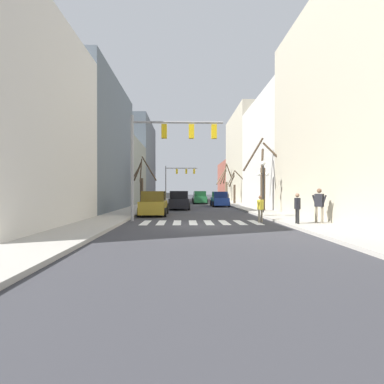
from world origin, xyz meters
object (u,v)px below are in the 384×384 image
(car_driving_away_lane, at_px, (154,204))
(pedestrian_on_right_sidewalk, at_px, (260,206))
(car_parked_left_mid, at_px, (168,199))
(street_tree_left_near, at_px, (226,183))
(street_tree_right_mid, at_px, (263,180))
(pedestrian_crossing_street, at_px, (297,206))
(street_tree_right_far, at_px, (142,184))
(car_parked_right_near, at_px, (200,198))
(traffic_signal_far, at_px, (177,175))
(car_parked_left_near, at_px, (179,201))
(pedestrian_waiting_at_curb, at_px, (319,203))
(traffic_signal_near, at_px, (166,144))
(car_parked_left_far, at_px, (220,199))
(street_lamp_right_corner, at_px, (263,176))
(street_tree_left_mid, at_px, (235,188))
(car_parked_right_mid, at_px, (199,197))

(car_driving_away_lane, bearing_deg, pedestrian_on_right_sidewalk, -127.62)
(car_parked_left_mid, distance_m, street_tree_left_near, 12.70)
(street_tree_right_mid, height_order, street_tree_left_near, street_tree_right_mid)
(pedestrian_crossing_street, distance_m, street_tree_right_far, 19.05)
(car_parked_right_near, xyz_separation_m, street_tree_left_near, (4.48, 5.54, 2.18))
(traffic_signal_far, xyz_separation_m, pedestrian_crossing_street, (6.88, -36.12, -3.39))
(car_parked_left_near, relative_size, street_tree_right_far, 0.89)
(car_parked_left_mid, height_order, pedestrian_waiting_at_curb, pedestrian_waiting_at_curb)
(street_tree_right_far, bearing_deg, street_tree_left_near, 56.65)
(traffic_signal_far, xyz_separation_m, pedestrian_waiting_at_curb, (8.12, -35.88, -3.25))
(car_parked_left_near, bearing_deg, traffic_signal_near, -3.17)
(car_parked_right_near, distance_m, pedestrian_on_right_sidewalk, 25.47)
(car_parked_left_far, bearing_deg, street_tree_right_mid, -165.13)
(street_tree_left_near, bearing_deg, car_parked_right_near, -128.98)
(car_parked_left_far, distance_m, pedestrian_waiting_at_curb, 19.66)
(car_parked_left_mid, bearing_deg, street_lamp_right_corner, -153.10)
(street_tree_left_mid, height_order, street_tree_left_near, street_tree_left_near)
(car_parked_right_near, relative_size, pedestrian_waiting_at_curb, 2.47)
(street_tree_right_far, bearing_deg, pedestrian_waiting_at_curb, -54.20)
(pedestrian_crossing_street, bearing_deg, traffic_signal_near, 68.35)
(car_parked_left_mid, relative_size, pedestrian_on_right_sidewalk, 3.02)
(car_parked_left_far, xyz_separation_m, pedestrian_on_right_sidewalk, (0.24, -17.66, 0.12))
(car_parked_left_mid, height_order, car_parked_left_near, car_parked_left_near)
(car_parked_right_mid, bearing_deg, car_parked_left_near, 171.27)
(car_parked_right_mid, distance_m, pedestrian_waiting_at_curb, 33.06)
(car_parked_left_near, xyz_separation_m, street_tree_left_mid, (7.25, 10.00, 1.34))
(car_parked_right_mid, xyz_separation_m, street_tree_left_mid, (4.38, -8.66, 1.39))
(car_parked_right_near, xyz_separation_m, car_parked_left_near, (-2.74, -13.10, 0.01))
(car_parked_left_far, xyz_separation_m, pedestrian_waiting_at_curb, (2.85, -19.45, 0.41))
(car_parked_left_mid, xyz_separation_m, car_driving_away_lane, (-0.08, -17.02, 0.10))
(car_driving_away_lane, distance_m, street_tree_left_near, 27.41)
(car_parked_left_near, height_order, street_tree_left_near, street_tree_left_near)
(car_parked_left_near, bearing_deg, street_tree_left_mid, 144.07)
(car_parked_left_far, relative_size, car_parked_left_mid, 0.92)
(street_lamp_right_corner, bearing_deg, car_parked_left_mid, 116.90)
(pedestrian_waiting_at_curb, distance_m, street_tree_left_mid, 24.10)
(pedestrian_waiting_at_curb, xyz_separation_m, street_tree_right_far, (-11.40, 15.81, 1.29))
(street_lamp_right_corner, bearing_deg, car_driving_away_lane, -175.07)
(car_parked_left_far, height_order, car_parked_left_mid, car_parked_left_far)
(pedestrian_on_right_sidewalk, bearing_deg, street_tree_left_near, -136.39)
(car_parked_right_near, distance_m, pedestrian_crossing_street, 27.64)
(traffic_signal_far, xyz_separation_m, street_tree_right_mid, (7.82, -26.02, -1.73))
(car_parked_right_mid, relative_size, pedestrian_on_right_sidewalk, 2.91)
(traffic_signal_near, bearing_deg, street_lamp_right_corner, 34.11)
(street_lamp_right_corner, distance_m, car_parked_left_far, 12.18)
(street_lamp_right_corner, bearing_deg, street_tree_right_far, 142.10)
(street_lamp_right_corner, xyz_separation_m, car_parked_right_near, (-3.86, 19.55, -2.16))
(car_parked_right_mid, distance_m, car_parked_left_mid, 9.91)
(car_driving_away_lane, height_order, pedestrian_crossing_street, car_driving_away_lane)
(car_parked_left_mid, relative_size, pedestrian_waiting_at_curb, 2.62)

